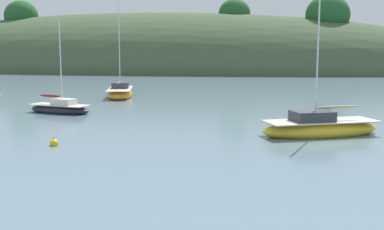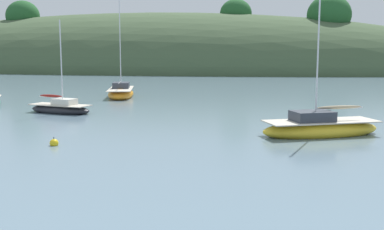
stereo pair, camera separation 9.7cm
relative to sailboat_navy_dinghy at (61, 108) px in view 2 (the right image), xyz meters
The scene contains 5 objects.
far_shoreline_hill 68.16m from the sailboat_navy_dinghy, 101.16° to the left, with size 150.00×36.00×27.90m.
sailboat_navy_dinghy is the anchor object (origin of this frame).
sailboat_cream_ketch 12.24m from the sailboat_navy_dinghy, 87.05° to the left, with size 4.28×7.73×10.10m.
sailboat_orange_cutter 19.77m from the sailboat_navy_dinghy, 18.24° to the right, with size 7.35×5.03×8.70m.
mooring_buoy_outer 12.75m from the sailboat_navy_dinghy, 65.55° to the right, with size 0.44×0.44×0.54m.
Camera 2 is at (4.78, -5.74, 4.87)m, focal length 44.33 mm.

